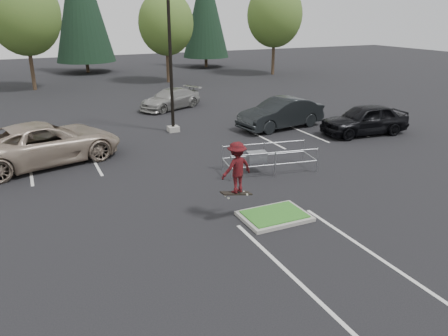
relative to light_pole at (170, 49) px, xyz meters
name	(u,v)px	position (x,y,z in m)	size (l,w,h in m)	color
ground	(274,218)	(-0.50, -12.00, -4.56)	(120.00, 120.00, 0.00)	black
grass_median	(274,216)	(-0.50, -12.00, -4.48)	(2.20, 1.60, 0.16)	gray
stall_lines	(177,168)	(-1.85, -5.98, -4.56)	(22.62, 17.60, 0.01)	silver
light_pole	(170,49)	(0.00, 0.00, 0.00)	(0.70, 0.60, 10.12)	gray
decid_b	(24,17)	(-6.51, 18.53, 1.48)	(5.89, 5.89, 9.64)	#38281C
decid_c	(166,25)	(5.49, 17.83, 0.69)	(5.12, 5.12, 8.38)	#38281C
decid_d	(274,17)	(17.49, 18.33, 1.35)	(5.76, 5.76, 9.43)	#38281C
conif_c	(205,8)	(13.50, 27.50, 2.29)	(5.50, 5.50, 12.50)	#38281C
cart_corral	(260,157)	(1.20, -7.93, -3.87)	(4.03, 2.00, 1.09)	#97999F
skateboarder	(237,168)	(-1.70, -11.54, -2.75)	(1.19, 0.82, 1.87)	black
car_l_tan	(44,143)	(-7.00, -2.85, -3.63)	(3.08, 6.67, 1.85)	gray
car_r_charc	(281,113)	(6.00, -1.86, -3.69)	(1.84, 5.28, 1.74)	black
car_r_black	(365,119)	(9.50, -5.00, -3.72)	(1.98, 4.93, 1.68)	black
car_far_silver	(171,99)	(1.89, 6.00, -3.86)	(1.94, 4.78, 1.39)	#989793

